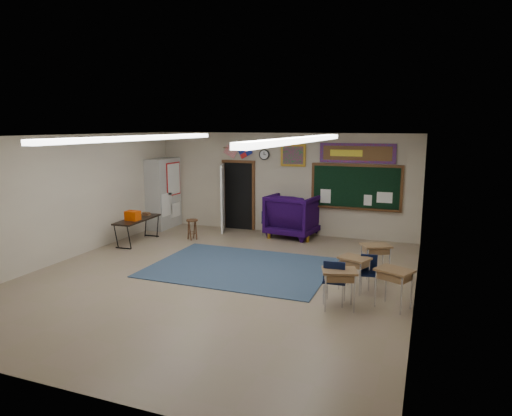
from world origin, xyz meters
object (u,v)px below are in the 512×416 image
at_px(wingback_armchair, 294,215).
at_px(wooden_stool, 192,229).
at_px(student_desk_front_left, 354,272).
at_px(student_desk_front_right, 376,259).
at_px(folding_table, 138,229).

relative_size(wingback_armchair, wooden_stool, 2.38).
distance_m(student_desk_front_left, student_desk_front_right, 1.05).
bearing_deg(student_desk_front_left, wingback_armchair, 143.76).
distance_m(wingback_armchair, student_desk_front_left, 4.56).
relative_size(wingback_armchair, student_desk_front_right, 1.90).
bearing_deg(student_desk_front_right, wooden_stool, 136.13).
bearing_deg(student_desk_front_right, wingback_armchair, 104.53).
height_order(folding_table, wooden_stool, folding_table).
height_order(student_desk_front_left, wooden_stool, student_desk_front_left).
xyz_separation_m(folding_table, wooden_stool, (1.26, 0.83, -0.07)).
xyz_separation_m(student_desk_front_left, wooden_stool, (-4.96, 2.47, -0.08)).
bearing_deg(folding_table, wingback_armchair, 27.63).
xyz_separation_m(student_desk_front_left, folding_table, (-6.21, 1.64, -0.01)).
height_order(wingback_armchair, folding_table, wingback_armchair).
height_order(wingback_armchair, wooden_stool, wingback_armchair).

